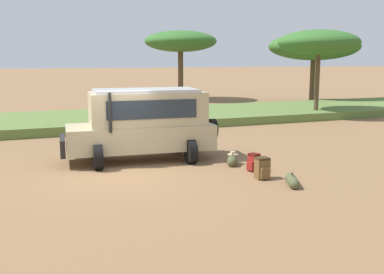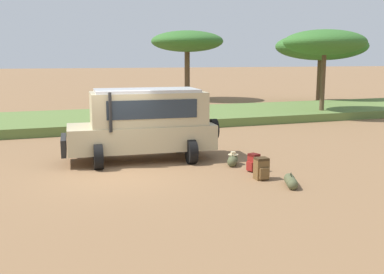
# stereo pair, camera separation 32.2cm
# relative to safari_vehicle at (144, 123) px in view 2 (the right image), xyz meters

# --- Properties ---
(ground_plane) EXTENTS (320.00, 320.00, 0.00)m
(ground_plane) POSITION_rel_safari_vehicle_xyz_m (-1.22, -1.77, -1.29)
(ground_plane) COLOR olive
(grass_bank) EXTENTS (120.00, 7.00, 0.44)m
(grass_bank) POSITION_rel_safari_vehicle_xyz_m (-1.22, 9.33, -1.07)
(grass_bank) COLOR #5B7538
(grass_bank) RESTS_ON ground_plane
(safari_vehicle) EXTENTS (5.43, 3.02, 2.44)m
(safari_vehicle) POSITION_rel_safari_vehicle_xyz_m (0.00, 0.00, 0.00)
(safari_vehicle) COLOR tan
(safari_vehicle) RESTS_ON ground_plane
(backpack_beside_front_wheel) EXTENTS (0.41, 0.38, 0.56)m
(backpack_beside_front_wheel) POSITION_rel_safari_vehicle_xyz_m (2.75, -2.76, -1.02)
(backpack_beside_front_wheel) COLOR maroon
(backpack_beside_front_wheel) RESTS_ON ground_plane
(backpack_cluster_center) EXTENTS (0.39, 0.43, 0.64)m
(backpack_cluster_center) POSITION_rel_safari_vehicle_xyz_m (2.53, -3.68, -0.98)
(backpack_cluster_center) COLOR brown
(backpack_cluster_center) RESTS_ON ground_plane
(duffel_bag_low_black_case) EXTENTS (0.57, 0.75, 0.43)m
(duffel_bag_low_black_case) POSITION_rel_safari_vehicle_xyz_m (2.51, -1.79, -1.12)
(duffel_bag_low_black_case) COLOR #4C5133
(duffel_bag_low_black_case) RESTS_ON ground_plane
(duffel_bag_soft_canvas) EXTENTS (0.54, 0.87, 0.39)m
(duffel_bag_soft_canvas) POSITION_rel_safari_vehicle_xyz_m (2.92, -4.61, -1.15)
(duffel_bag_soft_canvas) COLOR #4C5133
(duffel_bag_soft_canvas) RESTS_ON ground_plane
(acacia_tree_far_left) EXTENTS (5.93, 6.25, 5.74)m
(acacia_tree_far_left) POSITION_rel_safari_vehicle_xyz_m (9.00, 20.92, 3.54)
(acacia_tree_far_left) COLOR brown
(acacia_tree_far_left) RESTS_ON ground_plane
(acacia_tree_left_mid) EXTENTS (4.90, 4.34, 5.11)m
(acacia_tree_left_mid) POSITION_rel_safari_vehicle_xyz_m (12.61, 7.35, 3.07)
(acacia_tree_left_mid) COLOR brown
(acacia_tree_left_mid) RESTS_ON ground_plane
(acacia_tree_centre_back) EXTENTS (6.82, 7.21, 5.45)m
(acacia_tree_centre_back) POSITION_rel_safari_vehicle_xyz_m (17.72, 14.76, 3.08)
(acacia_tree_centre_back) COLOR brown
(acacia_tree_centre_back) RESTS_ON ground_plane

